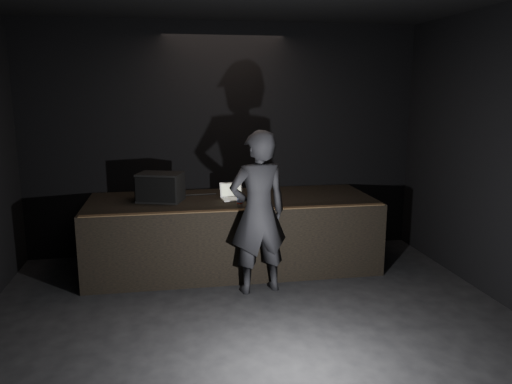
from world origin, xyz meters
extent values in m
plane|color=black|center=(0.00, 0.00, 0.00)|extent=(7.00, 7.00, 0.00)
cube|color=black|center=(0.00, 3.50, 1.75)|extent=(6.00, 0.10, 3.50)
cube|color=black|center=(0.00, 2.73, 0.50)|extent=(4.00, 1.50, 1.00)
cube|color=brown|center=(0.00, 2.02, 1.01)|extent=(3.92, 0.10, 0.01)
cube|color=black|center=(-0.98, 2.74, 1.20)|extent=(0.69, 0.58, 0.39)
cube|color=black|center=(-1.05, 2.54, 1.20)|extent=(0.53, 0.19, 0.33)
cylinder|color=black|center=(-0.65, 3.02, 1.01)|extent=(0.95, 0.10, 0.02)
cube|color=silver|center=(0.02, 2.65, 1.01)|extent=(0.35, 0.26, 0.02)
cube|color=silver|center=(0.02, 2.65, 1.02)|extent=(0.28, 0.16, 0.00)
cube|color=silver|center=(0.00, 2.80, 1.12)|extent=(0.33, 0.11, 0.21)
cube|color=yellow|center=(0.00, 2.79, 1.12)|extent=(0.29, 0.08, 0.17)
cylinder|color=silver|center=(0.04, 2.22, 1.09)|extent=(0.08, 0.08, 0.18)
cylinder|color=#1A3C93|center=(0.04, 2.22, 1.10)|extent=(0.08, 0.08, 0.08)
cylinder|color=red|center=(0.04, 2.22, 1.05)|extent=(0.08, 0.08, 0.01)
cylinder|color=white|center=(0.17, 2.80, 1.05)|extent=(0.09, 0.09, 0.11)
cube|color=silver|center=(0.29, 2.08, 1.01)|extent=(0.11, 0.15, 0.03)
imported|color=black|center=(0.21, 1.78, 1.02)|extent=(0.82, 0.62, 2.04)
camera|label=1|loc=(-0.84, -4.10, 2.51)|focal=35.00mm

